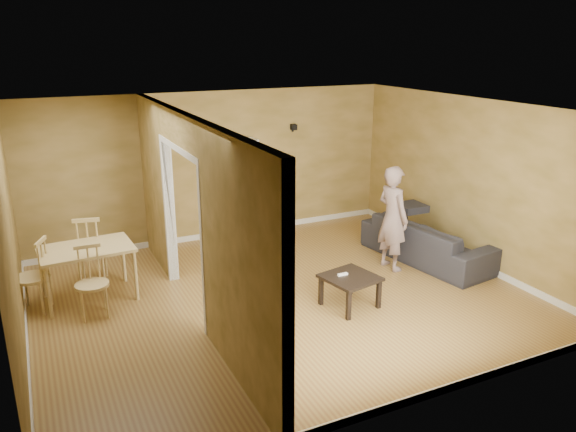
# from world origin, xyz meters

# --- Properties ---
(room_shell) EXTENTS (6.50, 6.50, 6.50)m
(room_shell) POSITION_xyz_m (0.00, 0.00, 1.30)
(room_shell) COLOR brown
(room_shell) RESTS_ON ground
(partition) EXTENTS (0.22, 5.50, 2.60)m
(partition) POSITION_xyz_m (-1.20, 0.00, 1.30)
(partition) COLOR tan
(partition) RESTS_ON ground
(wall_speaker) EXTENTS (0.10, 0.10, 0.10)m
(wall_speaker) POSITION_xyz_m (1.50, 2.69, 1.90)
(wall_speaker) COLOR black
(wall_speaker) RESTS_ON room_shell
(sofa) EXTENTS (2.37, 1.28, 0.86)m
(sofa) POSITION_xyz_m (2.70, 0.23, 0.43)
(sofa) COLOR black
(sofa) RESTS_ON ground
(person) EXTENTS (0.75, 0.61, 1.92)m
(person) POSITION_xyz_m (1.98, 0.22, 0.96)
(person) COLOR slate
(person) RESTS_ON ground
(bookshelf) EXTENTS (0.75, 0.33, 1.78)m
(bookshelf) POSITION_xyz_m (0.32, 2.60, 0.89)
(bookshelf) COLOR white
(bookshelf) RESTS_ON ground
(paper_box_navy_a) EXTENTS (0.45, 0.29, 0.23)m
(paper_box_navy_a) POSITION_xyz_m (0.31, 2.56, 0.49)
(paper_box_navy_a) COLOR navy
(paper_box_navy_a) RESTS_ON bookshelf
(paper_box_teal) EXTENTS (0.44, 0.29, 0.23)m
(paper_box_teal) POSITION_xyz_m (0.27, 2.56, 0.84)
(paper_box_teal) COLOR #187369
(paper_box_teal) RESTS_ON bookshelf
(paper_box_navy_b) EXTENTS (0.46, 0.30, 0.24)m
(paper_box_navy_b) POSITION_xyz_m (0.31, 2.56, 1.19)
(paper_box_navy_b) COLOR #100D4A
(paper_box_navy_b) RESTS_ON bookshelf
(coffee_table) EXTENTS (0.65, 0.65, 0.44)m
(coffee_table) POSITION_xyz_m (0.71, -0.65, 0.37)
(coffee_table) COLOR black
(coffee_table) RESTS_ON ground
(game_controller) EXTENTS (0.14, 0.04, 0.03)m
(game_controller) POSITION_xyz_m (0.63, -0.58, 0.45)
(game_controller) COLOR white
(game_controller) RESTS_ON coffee_table
(dining_table) EXTENTS (1.21, 0.81, 0.75)m
(dining_table) POSITION_xyz_m (-2.40, 1.09, 0.68)
(dining_table) COLOR #DFCA71
(dining_table) RESTS_ON ground
(chair_left) EXTENTS (0.59, 0.59, 1.00)m
(chair_left) POSITION_xyz_m (-3.11, 1.03, 0.50)
(chair_left) COLOR tan
(chair_left) RESTS_ON ground
(chair_near) EXTENTS (0.44, 0.44, 0.93)m
(chair_near) POSITION_xyz_m (-2.42, 0.54, 0.47)
(chair_near) COLOR #CEB77A
(chair_near) RESTS_ON ground
(chair_far) EXTENTS (0.58, 0.58, 1.05)m
(chair_far) POSITION_xyz_m (-2.29, 1.67, 0.52)
(chair_far) COLOR tan
(chair_far) RESTS_ON ground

